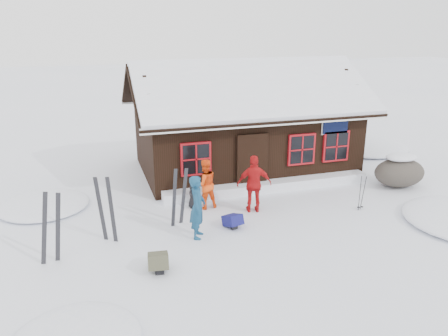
{
  "coord_description": "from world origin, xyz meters",
  "views": [
    {
      "loc": [
        -4.41,
        -11.09,
        5.53
      ],
      "look_at": [
        -0.46,
        1.36,
        1.3
      ],
      "focal_mm": 35.0,
      "sensor_mm": 36.0,
      "label": 1
    }
  ],
  "objects": [
    {
      "name": "ski_pair_mid",
      "position": [
        -4.17,
        0.05,
        0.89
      ],
      "size": [
        0.49,
        0.27,
        1.87
      ],
      "rotation": [
        0.0,
        0.0,
        -0.47
      ],
      "color": "black",
      "rests_on": "ground"
    },
    {
      "name": "skier_orange_right",
      "position": [
        0.31,
        0.69,
        0.91
      ],
      "size": [
        1.14,
        0.68,
        1.82
      ],
      "primitive_type": "imported",
      "rotation": [
        0.0,
        0.0,
        2.91
      ],
      "color": "red",
      "rests_on": "ground"
    },
    {
      "name": "backpack_blue",
      "position": [
        -0.7,
        -0.21,
        0.15
      ],
      "size": [
        0.54,
        0.64,
        0.3
      ],
      "primitive_type": "cube",
      "rotation": [
        0.0,
        0.0,
        0.25
      ],
      "color": "#141457",
      "rests_on": "ground"
    },
    {
      "name": "snow_mounds",
      "position": [
        1.65,
        1.86,
        0.0
      ],
      "size": [
        20.6,
        13.2,
        0.48
      ],
      "color": "white",
      "rests_on": "ground"
    },
    {
      "name": "snow_drift",
      "position": [
        1.5,
        2.25,
        0.17
      ],
      "size": [
        7.6,
        0.6,
        0.35
      ],
      "primitive_type": "cube",
      "color": "white",
      "rests_on": "ground"
    },
    {
      "name": "ski_pair_right",
      "position": [
        -2.11,
        0.49,
        0.83
      ],
      "size": [
        0.58,
        0.18,
        1.75
      ],
      "rotation": [
        0.0,
        0.0,
        0.16
      ],
      "color": "black",
      "rests_on": "ground"
    },
    {
      "name": "skier_teal",
      "position": [
        -1.8,
        -0.48,
        0.89
      ],
      "size": [
        0.64,
        0.76,
        1.78
      ],
      "primitive_type": "imported",
      "rotation": [
        0.0,
        0.0,
        1.18
      ],
      "color": "navy",
      "rests_on": "ground"
    },
    {
      "name": "mountain_hut",
      "position": [
        1.5,
        4.98,
        1.58
      ],
      "size": [
        8.9,
        6.09,
        4.42
      ],
      "color": "black",
      "rests_on": "ground"
    },
    {
      "name": "skier_crouched",
      "position": [
        -1.4,
        1.55,
        0.53
      ],
      "size": [
        0.62,
        0.58,
        1.06
      ],
      "primitive_type": "imported",
      "rotation": [
        0.0,
        0.0,
        0.62
      ],
      "color": "black",
      "rests_on": "ground"
    },
    {
      "name": "backpack_olive",
      "position": [
        -3.13,
        -1.9,
        0.17
      ],
      "size": [
        0.55,
        0.69,
        0.34
      ],
      "primitive_type": "cube",
      "rotation": [
        0.0,
        0.0,
        -0.13
      ],
      "color": "#434330",
      "rests_on": "ground"
    },
    {
      "name": "ski_poles",
      "position": [
        3.59,
        -0.2,
        0.54
      ],
      "size": [
        0.21,
        0.1,
        1.15
      ],
      "color": "black",
      "rests_on": "ground"
    },
    {
      "name": "ground",
      "position": [
        0.0,
        0.0,
        0.0
      ],
      "size": [
        120.0,
        120.0,
        0.0
      ],
      "primitive_type": "plane",
      "color": "white",
      "rests_on": "ground"
    },
    {
      "name": "boulder",
      "position": [
        6.16,
        1.24,
        0.55
      ],
      "size": [
        1.87,
        1.4,
        1.1
      ],
      "color": "#4A443B",
      "rests_on": "ground"
    },
    {
      "name": "ski_pair_left",
      "position": [
        -5.5,
        -0.72,
        0.9
      ],
      "size": [
        0.65,
        0.2,
        1.89
      ],
      "rotation": [
        0.0,
        0.0,
        -0.14
      ],
      "color": "black",
      "rests_on": "ground"
    },
    {
      "name": "skier_orange_left",
      "position": [
        -1.08,
        1.42,
        0.81
      ],
      "size": [
        0.87,
        0.72,
        1.62
      ],
      "primitive_type": "imported",
      "rotation": [
        0.0,
        0.0,
        3.29
      ],
      "color": "#F64A11",
      "rests_on": "ground"
    }
  ]
}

